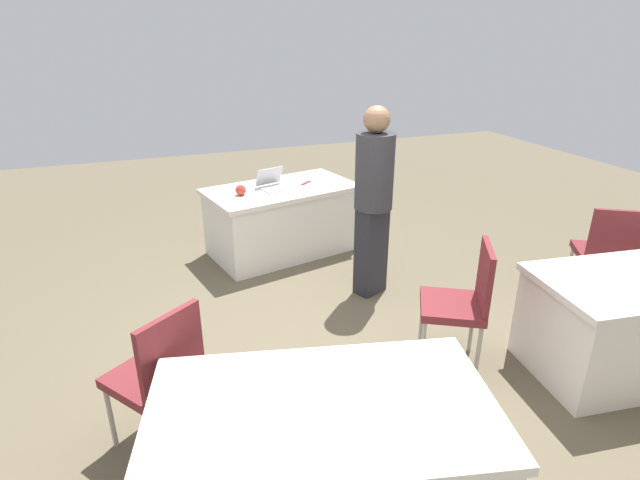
{
  "coord_description": "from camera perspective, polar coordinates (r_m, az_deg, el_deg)",
  "views": [
    {
      "loc": [
        1.03,
        2.94,
        2.33
      ],
      "look_at": [
        -0.17,
        -0.23,
        0.9
      ],
      "focal_mm": 28.31,
      "sensor_mm": 36.0,
      "label": 1
    }
  ],
  "objects": [
    {
      "name": "person_presenter",
      "position": [
        4.5,
        6.07,
        5.2
      ],
      "size": [
        0.45,
        0.45,
        1.74
      ],
      "rotation": [
        0.0,
        0.0,
        0.4
      ],
      "color": "#26262D",
      "rests_on": "ground"
    },
    {
      "name": "table_foreground",
      "position": [
        5.58,
        -4.3,
        2.3
      ],
      "size": [
        1.73,
        1.17,
        0.75
      ],
      "rotation": [
        0.0,
        0.0,
        0.21
      ],
      "color": "silver",
      "rests_on": "ground"
    },
    {
      "name": "yarn_ball",
      "position": [
        5.23,
        -8.97,
        5.59
      ],
      "size": [
        0.11,
        0.11,
        0.11
      ],
      "primitive_type": "sphere",
      "color": "#B2382D",
      "rests_on": "table_foreground"
    },
    {
      "name": "chair_tucked_left",
      "position": [
        3.74,
        15.88,
        -6.35
      ],
      "size": [
        0.6,
        0.6,
        0.97
      ],
      "rotation": [
        0.0,
        0.0,
        4.19
      ],
      "color": "#9E9993",
      "rests_on": "ground"
    },
    {
      "name": "ground_plane",
      "position": [
        3.89,
        -1.13,
        -13.95
      ],
      "size": [
        14.4,
        14.4,
        0.0
      ],
      "primitive_type": "plane",
      "color": "brown"
    },
    {
      "name": "laptop_silver",
      "position": [
        5.43,
        -5.17,
        6.27
      ],
      "size": [
        0.39,
        0.37,
        0.21
      ],
      "rotation": [
        0.0,
        0.0,
        0.31
      ],
      "color": "silver",
      "rests_on": "table_foreground"
    },
    {
      "name": "chair_aisle",
      "position": [
        3.08,
        -17.67,
        -13.91
      ],
      "size": [
        0.61,
        0.61,
        0.95
      ],
      "rotation": [
        0.0,
        0.0,
        3.76
      ],
      "color": "#9E9993",
      "rests_on": "ground"
    },
    {
      "name": "scissors_red",
      "position": [
        5.59,
        -1.6,
        6.47
      ],
      "size": [
        0.16,
        0.14,
        0.01
      ],
      "primitive_type": "cube",
      "rotation": [
        0.0,
        0.0,
        0.7
      ],
      "color": "red",
      "rests_on": "table_foreground"
    },
    {
      "name": "table_back_left",
      "position": [
        2.67,
        0.25,
        -24.2
      ],
      "size": [
        1.77,
        1.26,
        0.75
      ],
      "rotation": [
        0.0,
        0.0,
        -0.24
      ],
      "color": "silver",
      "rests_on": "ground"
    },
    {
      "name": "chair_near_front",
      "position": [
        5.09,
        29.67,
        -0.91
      ],
      "size": [
        0.61,
        0.61,
        0.94
      ],
      "rotation": [
        0.0,
        0.0,
        2.58
      ],
      "color": "#9E9993",
      "rests_on": "ground"
    },
    {
      "name": "table_mid_right",
      "position": [
        4.3,
        31.93,
        -8.0
      ],
      "size": [
        1.57,
        1.01,
        0.75
      ],
      "rotation": [
        0.0,
        0.0,
        -0.14
      ],
      "color": "silver",
      "rests_on": "ground"
    }
  ]
}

